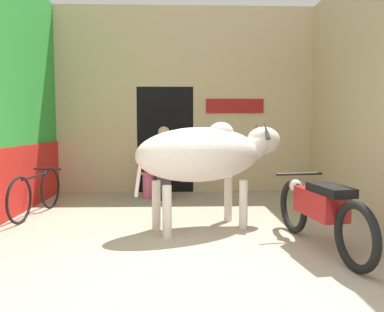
% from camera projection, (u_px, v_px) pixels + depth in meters
% --- Properties ---
extents(ground_plane, '(30.00, 30.00, 0.00)m').
position_uv_depth(ground_plane, '(192.00, 283.00, 3.17)').
color(ground_plane, tan).
extents(wall_back_with_doorway, '(5.06, 0.93, 3.65)m').
position_uv_depth(wall_back_with_doorway, '(178.00, 114.00, 7.62)').
color(wall_back_with_doorway, '#C6B289').
rests_on(wall_back_with_doorway, ground_plane).
extents(wall_right_with_door, '(0.22, 4.36, 3.65)m').
position_uv_depth(wall_right_with_door, '(374.00, 92.00, 5.23)').
color(wall_right_with_door, '#C6B289').
rests_on(wall_right_with_door, ground_plane).
extents(cow, '(2.11, 1.31, 1.40)m').
position_uv_depth(cow, '(207.00, 154.00, 4.79)').
color(cow, silver).
rests_on(cow, ground_plane).
extents(motorcycle_near, '(0.58, 1.93, 0.77)m').
position_uv_depth(motorcycle_near, '(320.00, 209.00, 4.01)').
color(motorcycle_near, black).
rests_on(motorcycle_near, ground_plane).
extents(bicycle, '(0.44, 1.60, 0.66)m').
position_uv_depth(bicycle, '(36.00, 193.00, 5.53)').
color(bicycle, black).
rests_on(bicycle, ground_plane).
extents(shopkeeper_seated, '(0.37, 0.34, 1.31)m').
position_uv_depth(shopkeeper_seated, '(164.00, 160.00, 6.74)').
color(shopkeeper_seated, '#3D3842').
rests_on(shopkeeper_seated, ground_plane).
extents(plastic_stool, '(0.33, 0.33, 0.48)m').
position_uv_depth(plastic_stool, '(149.00, 184.00, 6.86)').
color(plastic_stool, '#DB6093').
rests_on(plastic_stool, ground_plane).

